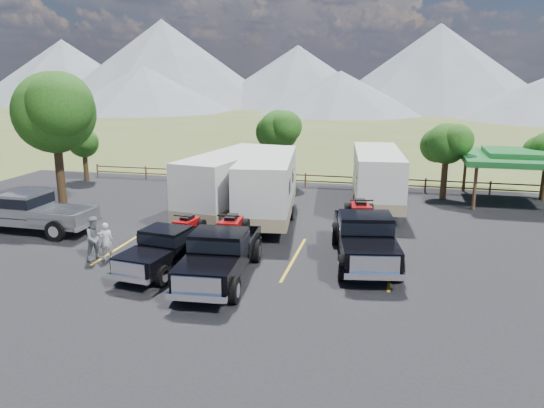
% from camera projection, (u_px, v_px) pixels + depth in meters
% --- Properties ---
extents(ground, '(320.00, 320.00, 0.00)m').
position_uv_depth(ground, '(219.00, 292.00, 19.27)').
color(ground, '#465524').
rests_on(ground, ground).
extents(asphalt_lot, '(44.00, 34.00, 0.04)m').
position_uv_depth(asphalt_lot, '(243.00, 263.00, 22.10)').
color(asphalt_lot, black).
rests_on(asphalt_lot, ground).
extents(stall_lines, '(12.12, 5.50, 0.01)m').
position_uv_depth(stall_lines, '(249.00, 255.00, 23.04)').
color(stall_lines, gold).
rests_on(stall_lines, asphalt_lot).
extents(tree_big_nw, '(5.54, 5.18, 7.84)m').
position_uv_depth(tree_big_nw, '(54.00, 112.00, 29.23)').
color(tree_big_nw, '#321F13').
rests_on(tree_big_nw, ground).
extents(tree_ne_a, '(3.11, 2.92, 4.76)m').
position_uv_depth(tree_ne_a, '(446.00, 144.00, 32.51)').
color(tree_ne_a, '#321F13').
rests_on(tree_ne_a, ground).
extents(tree_north, '(3.46, 3.24, 5.25)m').
position_uv_depth(tree_north, '(279.00, 130.00, 36.76)').
color(tree_north, '#321F13').
rests_on(tree_north, ground).
extents(tree_nw_small, '(2.59, 2.43, 3.85)m').
position_uv_depth(tree_nw_small, '(84.00, 143.00, 38.23)').
color(tree_nw_small, '#321F13').
rests_on(tree_nw_small, ground).
extents(rail_fence, '(36.12, 0.12, 1.00)m').
position_uv_depth(rail_fence, '(334.00, 180.00, 36.16)').
color(rail_fence, brown).
rests_on(rail_fence, ground).
extents(pavilion, '(6.20, 6.20, 3.22)m').
position_uv_depth(pavilion, '(516.00, 157.00, 31.77)').
color(pavilion, brown).
rests_on(pavilion, ground).
extents(mountain_range, '(209.00, 71.00, 20.00)m').
position_uv_depth(mountain_range, '(338.00, 72.00, 119.15)').
color(mountain_range, slate).
rests_on(mountain_range, ground).
extents(rig_left, '(2.55, 5.78, 1.87)m').
position_uv_depth(rig_left, '(169.00, 245.00, 21.49)').
color(rig_left, black).
rests_on(rig_left, asphalt_lot).
extents(rig_center, '(2.65, 6.61, 2.16)m').
position_uv_depth(rig_center, '(221.00, 252.00, 20.26)').
color(rig_center, black).
rests_on(rig_center, asphalt_lot).
extents(rig_right, '(3.33, 7.14, 2.29)m').
position_uv_depth(rig_right, '(364.00, 235.00, 22.19)').
color(rig_right, black).
rests_on(rig_right, asphalt_lot).
extents(trailer_left, '(3.95, 10.18, 3.52)m').
position_uv_depth(trailer_left, '(231.00, 184.00, 28.58)').
color(trailer_left, silver).
rests_on(trailer_left, asphalt_lot).
extents(trailer_center, '(3.72, 10.18, 3.52)m').
position_uv_depth(trailer_center, '(267.00, 187.00, 27.81)').
color(trailer_center, silver).
rests_on(trailer_center, asphalt_lot).
extents(trailer_right, '(3.36, 9.77, 3.38)m').
position_uv_depth(trailer_right, '(377.00, 179.00, 30.46)').
color(trailer_right, silver).
rests_on(trailer_right, asphalt_lot).
extents(pickup_silver, '(6.72, 2.45, 2.00)m').
position_uv_depth(pickup_silver, '(30.00, 211.00, 26.16)').
color(pickup_silver, gray).
rests_on(pickup_silver, asphalt_lot).
extents(person_a, '(0.68, 0.58, 1.59)m').
position_uv_depth(person_a, '(106.00, 241.00, 22.38)').
color(person_a, '#B9B9B9').
rests_on(person_a, asphalt_lot).
extents(person_b, '(1.13, 1.17, 1.89)m').
position_uv_depth(person_b, '(96.00, 238.00, 22.24)').
color(person_b, slate).
rests_on(person_b, asphalt_lot).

